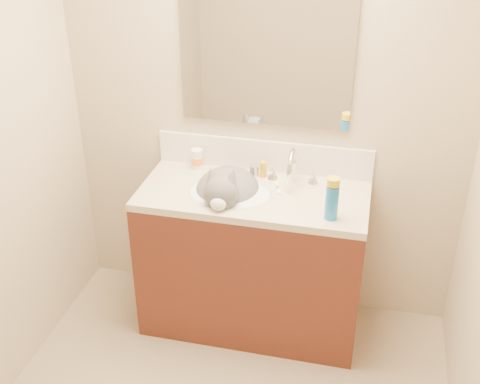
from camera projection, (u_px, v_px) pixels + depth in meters
The scene contains 16 objects.
room_shell at pixel (194, 165), 2.01m from camera, with size 2.24×2.54×2.52m.
vanity_cabinet at pixel (252, 262), 3.36m from camera, with size 1.20×0.55×0.82m, color #4E2014.
counter_slab at pixel (253, 195), 3.15m from camera, with size 1.20×0.55×0.04m, color beige.
basin at pixel (230, 204), 3.17m from camera, with size 0.45×0.36×0.14m, color white.
faucet at pixel (292, 169), 3.18m from camera, with size 0.28×0.20×0.21m.
cat at pixel (227, 192), 3.16m from camera, with size 0.41×0.49×0.35m.
backsplash at pixel (263, 156), 3.32m from camera, with size 1.20×0.02×0.18m, color silver.
mirror at pixel (266, 50), 3.04m from camera, with size 0.90×0.02×0.80m, color white.
pill_bottle at pixel (197, 159), 3.36m from camera, with size 0.06×0.06×0.11m, color white.
pill_label at pixel (197, 160), 3.37m from camera, with size 0.06×0.06×0.04m, color orange.
silver_jar at pixel (254, 170), 3.30m from camera, with size 0.05×0.05×0.06m, color #B7B7BC.
amber_bottle at pixel (263, 169), 3.27m from camera, with size 0.04×0.04×0.09m, color #C99017.
toothbrush at pixel (278, 188), 3.17m from camera, with size 0.02×0.14×0.01m, color white.
toothbrush_head at pixel (278, 188), 3.17m from camera, with size 0.01×0.03×0.01m, color #5C77C4.
spray_can at pixel (332, 202), 2.87m from camera, with size 0.06×0.06×0.17m, color blue.
spray_cap at pixel (333, 182), 2.82m from camera, with size 0.06×0.06×0.04m, color gold.
Camera 1 is at (0.56, -1.72, 2.38)m, focal length 45.00 mm.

